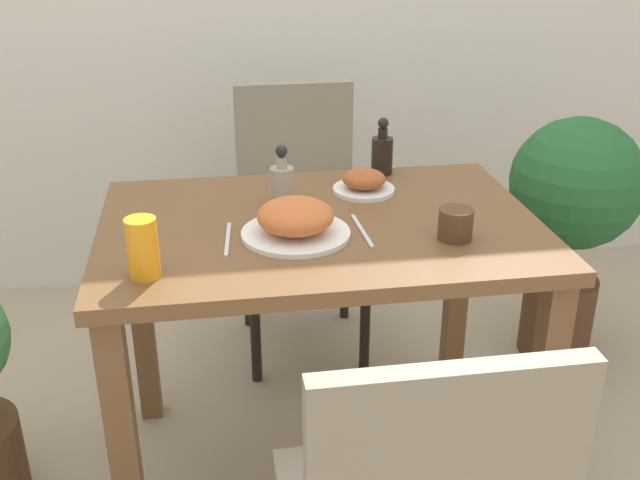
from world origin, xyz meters
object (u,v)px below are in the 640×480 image
(sauce_bottle, at_px, (282,184))
(condiment_bottle, at_px, (382,153))
(potted_plant_right, at_px, (573,208))
(food_plate, at_px, (296,220))
(side_plate, at_px, (364,182))
(chair_far, at_px, (299,205))
(juice_glass, at_px, (143,248))
(drink_cup, at_px, (456,224))

(sauce_bottle, distance_m, condiment_bottle, 0.37)
(potted_plant_right, bearing_deg, food_plate, -151.22)
(side_plate, xyz_separation_m, sauce_bottle, (-0.22, -0.07, 0.03))
(food_plate, xyz_separation_m, potted_plant_right, (0.97, 0.53, -0.24))
(side_plate, bearing_deg, chair_far, 101.62)
(food_plate, height_order, condiment_bottle, condiment_bottle)
(juice_glass, bearing_deg, condiment_bottle, 41.17)
(condiment_bottle, bearing_deg, drink_cup, -82.43)
(food_plate, distance_m, drink_cup, 0.36)
(juice_glass, bearing_deg, side_plate, 36.94)
(chair_far, distance_m, potted_plant_right, 0.90)
(sauce_bottle, bearing_deg, side_plate, 17.56)
(potted_plant_right, bearing_deg, juice_glass, -152.18)
(condiment_bottle, bearing_deg, chair_far, 116.17)
(drink_cup, height_order, sauce_bottle, sauce_bottle)
(chair_far, distance_m, food_plate, 0.83)
(side_plate, bearing_deg, condiment_bottle, 59.57)
(chair_far, xyz_separation_m, drink_cup, (0.25, -0.84, 0.27))
(sauce_bottle, distance_m, potted_plant_right, 1.07)
(food_plate, xyz_separation_m, juice_glass, (-0.33, -0.15, 0.02))
(food_plate, height_order, side_plate, food_plate)
(juice_glass, xyz_separation_m, sauce_bottle, (0.32, 0.34, -0.00))
(side_plate, height_order, sauce_bottle, sauce_bottle)
(juice_glass, xyz_separation_m, potted_plant_right, (1.30, 0.69, -0.27))
(juice_glass, distance_m, potted_plant_right, 1.49)
(juice_glass, bearing_deg, potted_plant_right, 27.82)
(side_plate, xyz_separation_m, juice_glass, (-0.54, -0.41, 0.04))
(drink_cup, distance_m, sauce_bottle, 0.45)
(side_plate, distance_m, sauce_bottle, 0.24)
(food_plate, distance_m, juice_glass, 0.36)
(drink_cup, height_order, potted_plant_right, potted_plant_right)
(juice_glass, bearing_deg, sauce_bottle, 46.55)
(sauce_bottle, relative_size, condiment_bottle, 1.00)
(chair_far, relative_size, sauce_bottle, 5.57)
(drink_cup, bearing_deg, potted_plant_right, 44.50)
(food_plate, distance_m, side_plate, 0.33)
(food_plate, distance_m, condiment_bottle, 0.49)
(drink_cup, xyz_separation_m, condiment_bottle, (-0.06, 0.46, 0.02))
(food_plate, bearing_deg, side_plate, 50.11)
(side_plate, relative_size, juice_glass, 1.28)
(juice_glass, distance_m, condiment_bottle, 0.83)
(side_plate, relative_size, sauce_bottle, 1.01)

